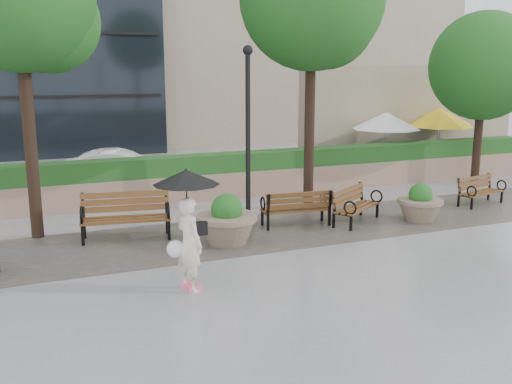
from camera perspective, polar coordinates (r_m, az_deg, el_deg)
name	(u,v)px	position (r m, az deg, el deg)	size (l,w,h in m)	color
ground	(326,271)	(11.29, 7.04, -7.82)	(100.00, 100.00, 0.00)	gray
cobble_strip	(265,231)	(13.85, 0.95, -3.93)	(28.00, 3.20, 0.01)	#383330
hedge_wall	(213,176)	(17.35, -4.28, 1.57)	(24.00, 0.80, 1.35)	#92755E
cafe_wall	(411,116)	(24.31, 15.26, 7.38)	(10.00, 0.60, 4.00)	tan
cafe_hedge	(435,162)	(22.47, 17.43, 2.91)	(8.00, 0.50, 0.90)	#214617
asphalt_street	(180,176)	(21.24, -7.63, 1.63)	(40.00, 7.00, 0.00)	black
bench_1	(126,226)	(13.45, -12.85, -3.34)	(2.10, 1.11, 1.07)	brown
bench_2	(296,215)	(14.28, 4.02, -2.36)	(1.76, 0.85, 0.91)	brown
bench_3	(356,213)	(14.76, 9.97, -2.04)	(1.75, 1.45, 0.89)	brown
bench_4	(480,197)	(17.68, 21.52, -0.44)	(1.62, 0.93, 0.82)	brown
planter_left	(227,224)	(12.78, -2.93, -3.25)	(1.37, 1.37, 1.15)	#7F6B56
planter_right	(420,206)	(15.34, 16.06, -1.36)	(1.17, 1.17, 0.98)	#7F6B56
lamppost	(248,149)	(13.95, -0.80, 4.37)	(0.28, 0.28, 4.40)	black
tree_0	(26,3)	(13.94, -22.00, 17.09)	(3.39, 3.28, 7.04)	black
tree_1	(316,3)	(16.01, 5.98, 18.27)	(3.89, 3.87, 7.65)	black
tree_2	(485,69)	(20.97, 21.95, 11.33)	(3.65, 3.59, 5.75)	black
patio_umb_white	(386,121)	(21.53, 12.90, 6.91)	(2.50, 2.50, 2.30)	black
patio_umb_yellow_a	(441,119)	(23.07, 17.99, 6.96)	(2.50, 2.50, 2.30)	black
patio_umb_yellow_b	(439,116)	(24.41, 17.82, 7.22)	(2.50, 2.50, 2.30)	black
car_right	(121,169)	(19.47, -13.39, 2.30)	(1.32, 3.77, 1.24)	silver
pedestrian	(188,218)	(9.99, -6.84, -2.60)	(1.17, 1.17, 2.15)	beige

